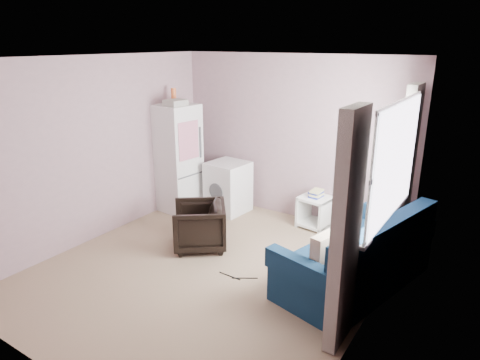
% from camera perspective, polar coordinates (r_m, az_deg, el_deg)
% --- Properties ---
extents(room, '(3.84, 4.24, 2.54)m').
position_cam_1_polar(room, '(4.85, -4.13, 1.08)').
color(room, '#977D63').
rests_on(room, ground).
extents(armchair, '(0.90, 0.91, 0.69)m').
position_cam_1_polar(armchair, '(5.76, -5.45, -5.82)').
color(armchair, black).
rests_on(armchair, ground).
extents(fridge, '(0.67, 0.65, 1.97)m').
position_cam_1_polar(fridge, '(6.95, -8.31, 2.97)').
color(fridge, silver).
rests_on(fridge, ground).
extents(washing_machine, '(0.63, 0.63, 0.82)m').
position_cam_1_polar(washing_machine, '(6.92, -1.61, -0.81)').
color(washing_machine, silver).
rests_on(washing_machine, ground).
extents(side_table, '(0.48, 0.48, 0.59)m').
position_cam_1_polar(side_table, '(6.47, 10.02, -3.90)').
color(side_table, white).
rests_on(side_table, ground).
extents(sofa, '(1.36, 2.16, 0.89)m').
position_cam_1_polar(sofa, '(5.06, 15.61, -10.22)').
color(sofa, '#0F2C48').
rests_on(sofa, ground).
extents(window_dressing, '(0.17, 2.62, 2.18)m').
position_cam_1_polar(window_dressing, '(4.77, 18.44, -2.02)').
color(window_dressing, white).
rests_on(window_dressing, ground).
extents(floor_cables, '(0.46, 0.18, 0.01)m').
position_cam_1_polar(floor_cables, '(5.19, -0.37, -12.80)').
color(floor_cables, black).
rests_on(floor_cables, ground).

